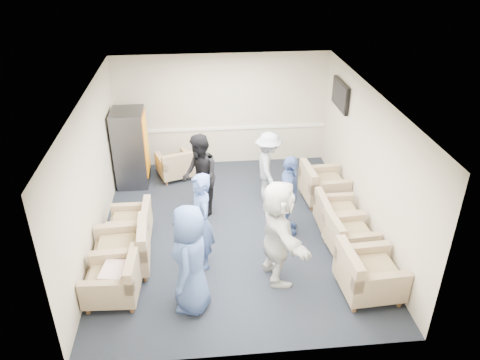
{
  "coord_description": "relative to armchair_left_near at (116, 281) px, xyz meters",
  "views": [
    {
      "loc": [
        -0.6,
        -7.47,
        5.22
      ],
      "look_at": [
        0.15,
        0.2,
        0.99
      ],
      "focal_mm": 35.0,
      "sensor_mm": 36.0,
      "label": 1
    }
  ],
  "objects": [
    {
      "name": "floor",
      "position": [
        1.99,
        1.68,
        -0.33
      ],
      "size": [
        6.0,
        6.0,
        0.0
      ],
      "primitive_type": "plane",
      "color": "black",
      "rests_on": "ground"
    },
    {
      "name": "back_wall",
      "position": [
        1.99,
        4.68,
        1.02
      ],
      "size": [
        5.0,
        0.02,
        2.7
      ],
      "primitive_type": "cube",
      "color": "beige",
      "rests_on": "floor"
    },
    {
      "name": "armchair_right_far",
      "position": [
        3.94,
        2.61,
        0.02
      ],
      "size": [
        0.94,
        0.94,
        0.7
      ],
      "rotation": [
        0.0,
        0.0,
        1.65
      ],
      "color": "#988162",
      "rests_on": "floor"
    },
    {
      "name": "armchair_corner",
      "position": [
        0.84,
        3.96,
        -0.03
      ],
      "size": [
        0.96,
        0.96,
        0.6
      ],
      "rotation": [
        0.0,
        0.0,
        3.47
      ],
      "color": "#988162",
      "rests_on": "floor"
    },
    {
      "name": "armchair_right_midfar",
      "position": [
        3.95,
        1.55,
        -0.02
      ],
      "size": [
        0.78,
        0.78,
        0.62
      ],
      "rotation": [
        0.0,
        0.0,
        1.58
      ],
      "color": "#988162",
      "rests_on": "floor"
    },
    {
      "name": "tv",
      "position": [
        4.43,
        3.48,
        1.72
      ],
      "size": [
        0.1,
        1.0,
        0.58
      ],
      "color": "black",
      "rests_on": "right_wall"
    },
    {
      "name": "armchair_right_near",
      "position": [
        3.93,
        -0.28,
        0.03
      ],
      "size": [
        0.96,
        0.96,
        0.73
      ],
      "rotation": [
        0.0,
        0.0,
        1.63
      ],
      "color": "#988162",
      "rests_on": "floor"
    },
    {
      "name": "person_front_right",
      "position": [
        2.59,
        0.25,
        0.58
      ],
      "size": [
        0.77,
        1.74,
        1.81
      ],
      "primitive_type": "imported",
      "rotation": [
        0.0,
        0.0,
        1.72
      ],
      "color": "silver",
      "rests_on": "floor"
    },
    {
      "name": "person_back_right",
      "position": [
        2.82,
        2.82,
        0.43
      ],
      "size": [
        0.57,
        0.98,
        1.52
      ],
      "primitive_type": "imported",
      "rotation": [
        0.0,
        0.0,
        1.58
      ],
      "color": "silver",
      "rests_on": "floor"
    },
    {
      "name": "right_wall",
      "position": [
        4.49,
        1.68,
        1.02
      ],
      "size": [
        0.02,
        6.0,
        2.7
      ],
      "primitive_type": "cube",
      "color": "beige",
      "rests_on": "floor"
    },
    {
      "name": "armchair_left_near",
      "position": [
        0.0,
        0.0,
        0.0
      ],
      "size": [
        0.86,
        0.86,
        0.66
      ],
      "rotation": [
        0.0,
        0.0,
        -1.62
      ],
      "color": "#988162",
      "rests_on": "floor"
    },
    {
      "name": "person_front_left",
      "position": [
        1.19,
        -0.29,
        0.56
      ],
      "size": [
        0.73,
        0.97,
        1.78
      ],
      "primitive_type": "imported",
      "rotation": [
        0.0,
        0.0,
        -1.77
      ],
      "color": "#3F5998",
      "rests_on": "floor"
    },
    {
      "name": "person_back_left",
      "position": [
        1.39,
        2.35,
        0.53
      ],
      "size": [
        0.81,
        0.95,
        1.72
      ],
      "primitive_type": "imported",
      "rotation": [
        0.0,
        0.0,
        -1.36
      ],
      "color": "black",
      "rests_on": "floor"
    },
    {
      "name": "armchair_left_far",
      "position": [
        0.1,
        1.62,
        -0.03
      ],
      "size": [
        0.76,
        0.76,
        0.6
      ],
      "rotation": [
        0.0,
        0.0,
        -1.58
      ],
      "color": "#988162",
      "rests_on": "floor"
    },
    {
      "name": "person_mid_left",
      "position": [
        1.36,
        0.7,
        0.55
      ],
      "size": [
        0.58,
        0.73,
        1.76
      ],
      "primitive_type": "imported",
      "rotation": [
        0.0,
        0.0,
        -1.3
      ],
      "color": "#3F5998",
      "rests_on": "floor"
    },
    {
      "name": "left_wall",
      "position": [
        -0.51,
        1.68,
        1.02
      ],
      "size": [
        0.02,
        6.0,
        2.7
      ],
      "primitive_type": "cube",
      "color": "beige",
      "rests_on": "floor"
    },
    {
      "name": "front_wall",
      "position": [
        1.99,
        -1.32,
        1.02
      ],
      "size": [
        5.0,
        0.02,
        2.7
      ],
      "primitive_type": "cube",
      "color": "beige",
      "rests_on": "floor"
    },
    {
      "name": "vending_machine",
      "position": [
        -0.1,
        3.81,
        0.54
      ],
      "size": [
        0.7,
        0.82,
        1.73
      ],
      "color": "#47484F",
      "rests_on": "floor"
    },
    {
      "name": "armchair_left_mid",
      "position": [
        0.07,
        0.71,
        0.03
      ],
      "size": [
        0.96,
        0.96,
        0.73
      ],
      "rotation": [
        0.0,
        0.0,
        -1.52
      ],
      "color": "#988162",
      "rests_on": "floor"
    },
    {
      "name": "person_mid_right",
      "position": [
        3.01,
        1.55,
        0.47
      ],
      "size": [
        0.57,
        0.99,
        1.59
      ],
      "primitive_type": "imported",
      "rotation": [
        0.0,
        0.0,
        1.37
      ],
      "color": "#3F5998",
      "rests_on": "floor"
    },
    {
      "name": "ceiling",
      "position": [
        1.99,
        1.68,
        2.37
      ],
      "size": [
        6.0,
        6.0,
        0.0
      ],
      "primitive_type": "plane",
      "rotation": [
        3.14,
        0.0,
        0.0
      ],
      "color": "white",
      "rests_on": "back_wall"
    },
    {
      "name": "armchair_right_midnear",
      "position": [
        3.96,
        0.81,
        -0.02
      ],
      "size": [
        0.85,
        0.85,
        0.63
      ],
      "rotation": [
        0.0,
        0.0,
        1.66
      ],
      "color": "#988162",
      "rests_on": "floor"
    },
    {
      "name": "chair_rail",
      "position": [
        1.99,
        4.66,
        0.57
      ],
      "size": [
        4.98,
        0.04,
        0.06
      ],
      "primitive_type": "cube",
      "color": "white",
      "rests_on": "back_wall"
    },
    {
      "name": "backpack",
      "position": [
        0.29,
        0.81,
        -0.09
      ],
      "size": [
        0.28,
        0.21,
        0.46
      ],
      "rotation": [
        0.0,
        0.0,
        -0.05
      ],
      "color": "black",
      "rests_on": "floor"
    },
    {
      "name": "pillow",
      "position": [
        -0.01,
        0.0,
        0.18
      ],
      "size": [
        0.43,
        0.53,
        0.14
      ],
      "primitive_type": "cube",
      "rotation": [
        0.0,
        0.0,
        -1.73
      ],
      "color": "white",
      "rests_on": "armchair_left_near"
    }
  ]
}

